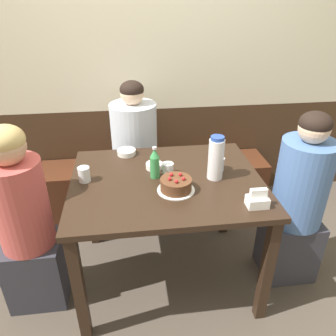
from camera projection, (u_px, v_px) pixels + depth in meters
name	position (u px, v px, depth m)	size (l,w,h in m)	color
ground_plane	(167.00, 273.00, 2.34)	(12.00, 12.00, 0.00)	#4C4238
back_wall	(150.00, 63.00, 2.65)	(4.80, 0.04, 2.50)	#3D2819
bench_seat	(155.00, 186.00, 2.95)	(1.97, 0.38, 0.44)	#472314
dining_table	(167.00, 194.00, 2.01)	(1.14, 0.92, 0.78)	black
birthday_cake	(176.00, 185.00, 1.84)	(0.21, 0.21, 0.09)	white
water_pitcher	(216.00, 158.00, 1.92)	(0.09, 0.09, 0.27)	white
soju_bottle	(155.00, 163.00, 1.95)	(0.06, 0.06, 0.20)	#388E4C
napkin_holder	(257.00, 200.00, 1.70)	(0.11, 0.08, 0.11)	white
bowl_soup_white	(154.00, 166.00, 2.08)	(0.11, 0.11, 0.04)	white
bowl_rice_small	(127.00, 152.00, 2.25)	(0.13, 0.13, 0.03)	white
glass_water_tall	(168.00, 169.00, 2.00)	(0.07, 0.07, 0.08)	silver
glass_tumbler_short	(218.00, 164.00, 2.04)	(0.08, 0.08, 0.09)	silver
glass_shot_small	(84.00, 174.00, 1.93)	(0.07, 0.07, 0.09)	silver
person_teal_shirt	(297.00, 205.00, 2.09)	(0.34, 0.33, 1.19)	#33333D
person_pale_blue_shirt	(26.00, 227.00, 1.90)	(0.34, 0.31, 1.19)	#33333D
person_grey_tee	(135.00, 156.00, 2.66)	(0.36, 0.36, 1.20)	#33333D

